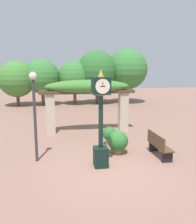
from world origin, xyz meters
TOP-DOWN VIEW (x-y plane):
  - ground_plane at (0.00, 0.00)m, footprint 60.00×60.00m
  - pedestal_clock at (-0.22, 0.29)m, footprint 0.55×0.60m
  - pergola at (0.00, 4.82)m, footprint 4.85×1.05m
  - potted_plant_near_left at (0.61, 2.51)m, footprint 0.61×0.61m
  - potted_plant_near_right at (0.67, 1.37)m, footprint 0.80×0.80m
  - park_bench at (2.08, 0.77)m, footprint 0.42×1.45m
  - lamp_post at (-2.37, 1.17)m, footprint 0.26×0.26m
  - tree_line at (0.90, 14.44)m, footprint 13.38×3.77m

SIDE VIEW (x-z plane):
  - ground_plane at x=0.00m, z-range 0.00..0.00m
  - park_bench at x=2.08m, z-range -0.01..0.88m
  - potted_plant_near_left at x=0.61m, z-range 0.05..0.84m
  - potted_plant_near_right at x=0.67m, z-range 0.04..0.95m
  - pedestal_clock at x=-0.22m, z-range 0.08..3.31m
  - lamp_post at x=-2.37m, z-range 0.47..3.62m
  - pergola at x=0.00m, z-range 0.73..3.42m
  - tree_line at x=0.90m, z-range 0.26..5.32m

